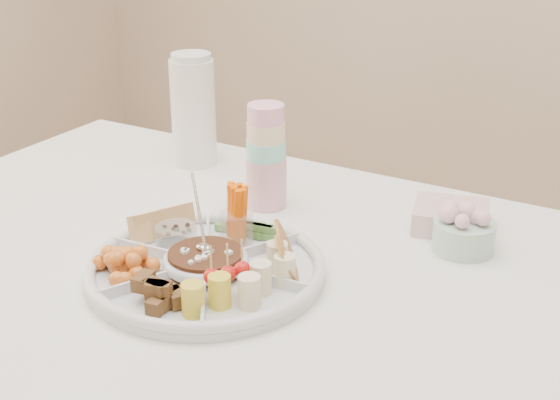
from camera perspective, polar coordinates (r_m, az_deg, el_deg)
The scene contains 12 objects.
party_tray at distance 1.26m, azimuth -5.45°, elevation -4.77°, with size 0.38×0.38×0.04m, color silver.
bean_dip at distance 1.26m, azimuth -5.46°, elevation -4.47°, with size 0.12×0.12×0.04m, color #56230F.
tortillas at distance 1.25m, azimuth 0.48°, elevation -3.76°, with size 0.10×0.10×0.06m, color #AE6437, non-canonical shape.
carrot_cucumber at distance 1.34m, azimuth -2.61°, elevation -0.88°, with size 0.12×0.12×0.11m, color #FF6400, non-canonical shape.
pita_raisins at distance 1.36m, azimuth -8.10°, elevation -1.78°, with size 0.10×0.10×0.05m, color #B58747, non-canonical shape.
cherries at distance 1.27m, azimuth -11.37°, elevation -4.33°, with size 0.11×0.11×0.05m, color orange, non-canonical shape.
granola_chunks at distance 1.16m, azimuth -8.86°, elevation -6.86°, with size 0.10×0.10×0.04m, color #412F1A, non-canonical shape.
banana_tomato at distance 1.14m, azimuth -2.40°, elevation -5.74°, with size 0.11×0.11×0.09m, color #D8D179, non-canonical shape.
cup_stack at distance 1.49m, azimuth -1.03°, elevation 3.45°, with size 0.08×0.08×0.22m, color beige.
thermos at distance 1.72m, azimuth -6.37°, elevation 6.66°, with size 0.10×0.10×0.25m, color white.
flower_bowl at distance 1.37m, azimuth 13.33°, elevation -2.09°, with size 0.11×0.11×0.08m, color #9FBAA8.
napkin_stack at distance 1.46m, azimuth 12.39°, elevation -1.24°, with size 0.13×0.12×0.04m, color beige.
Camera 1 is at (0.63, -0.95, 1.37)m, focal length 50.00 mm.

